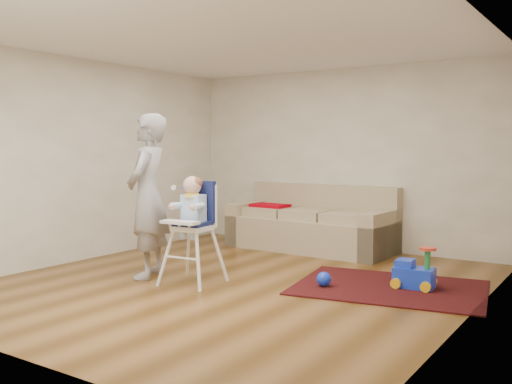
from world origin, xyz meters
The scene contains 9 objects.
ground centered at (0.00, 0.00, 0.00)m, with size 5.50×5.50×0.00m, color #4E310E.
room_envelope centered at (0.00, 0.53, 1.88)m, with size 5.04×5.52×2.72m.
sofa centered at (-0.29, 2.30, 0.48)m, with size 2.50×1.11×0.95m.
side_table centered at (-0.89, 2.29, 0.23)m, with size 0.46×0.46×0.46m, color black, non-canonical shape.
area_rug centered at (1.53, 0.71, 0.01)m, with size 1.98×1.49×0.02m, color black.
ride_on_toy centered at (1.76, 0.82, 0.24)m, with size 0.42×0.30×0.45m, color blue, non-canonical shape.
toy_ball centered at (0.93, 0.33, 0.10)m, with size 0.16×0.16×0.16m, color blue.
high_chair centered at (-0.39, -0.29, 0.58)m, with size 0.61×0.61×1.22m.
adult centered at (-1.03, -0.33, 0.96)m, with size 0.70×0.46×1.91m, color gray.
Camera 1 is at (3.67, -5.16, 1.53)m, focal length 40.00 mm.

